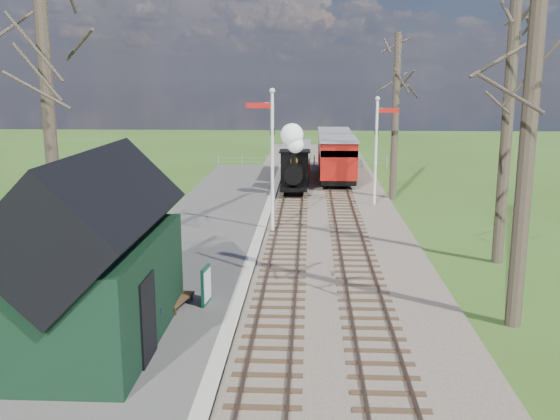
{
  "coord_description": "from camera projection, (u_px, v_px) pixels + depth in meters",
  "views": [
    {
      "loc": [
        0.91,
        -10.34,
        6.64
      ],
      "look_at": [
        -0.24,
        13.32,
        1.6
      ],
      "focal_mm": 40.0,
      "sensor_mm": 36.0,
      "label": 1
    }
  ],
  "objects": [
    {
      "name": "distant_hills",
      "position": [
        313.0,
        265.0,
        77.73
      ],
      "size": [
        114.4,
        48.0,
        22.02
      ],
      "color": "#385B23",
      "rests_on": "ground"
    },
    {
      "name": "ballast_bed",
      "position": [
        317.0,
        205.0,
        32.95
      ],
      "size": [
        8.0,
        60.0,
        0.1
      ],
      "primitive_type": "cube",
      "color": "brown",
      "rests_on": "ground"
    },
    {
      "name": "track_near",
      "position": [
        293.0,
        204.0,
        33.0
      ],
      "size": [
        1.6,
        60.0,
        0.15
      ],
      "color": "brown",
      "rests_on": "ground"
    },
    {
      "name": "track_far",
      "position": [
        342.0,
        204.0,
        32.88
      ],
      "size": [
        1.6,
        60.0,
        0.15
      ],
      "color": "brown",
      "rests_on": "ground"
    },
    {
      "name": "platform",
      "position": [
        201.0,
        242.0,
        25.35
      ],
      "size": [
        5.0,
        44.0,
        0.2
      ],
      "primitive_type": "cube",
      "color": "#474442",
      "rests_on": "ground"
    },
    {
      "name": "coping_strip",
      "position": [
        257.0,
        242.0,
        25.24
      ],
      "size": [
        0.4,
        44.0,
        0.21
      ],
      "primitive_type": "cube",
      "color": "#B2AD9E",
      "rests_on": "ground"
    },
    {
      "name": "station_shed",
      "position": [
        95.0,
        261.0,
        15.17
      ],
      "size": [
        3.25,
        6.3,
        4.78
      ],
      "color": "black",
      "rests_on": "platform"
    },
    {
      "name": "semaphore_near",
      "position": [
        271.0,
        150.0,
        26.44
      ],
      "size": [
        1.22,
        0.24,
        6.22
      ],
      "color": "silver",
      "rests_on": "ground"
    },
    {
      "name": "semaphore_far",
      "position": [
        378.0,
        143.0,
        32.11
      ],
      "size": [
        1.22,
        0.24,
        5.72
      ],
      "color": "silver",
      "rests_on": "ground"
    },
    {
      "name": "bare_trees",
      "position": [
        324.0,
        123.0,
        20.25
      ],
      "size": [
        15.51,
        22.39,
        12.0
      ],
      "color": "#382D23",
      "rests_on": "ground"
    },
    {
      "name": "fence_line",
      "position": [
        302.0,
        161.0,
        46.57
      ],
      "size": [
        12.6,
        0.08,
        1.0
      ],
      "color": "slate",
      "rests_on": "ground"
    },
    {
      "name": "locomotive",
      "position": [
        294.0,
        163.0,
        35.49
      ],
      "size": [
        1.61,
        3.75,
        4.01
      ],
      "color": "black",
      "rests_on": "ground"
    },
    {
      "name": "coach",
      "position": [
        297.0,
        158.0,
        41.51
      ],
      "size": [
        1.87,
        6.42,
        1.97
      ],
      "color": "black",
      "rests_on": "ground"
    },
    {
      "name": "red_carriage_a",
      "position": [
        337.0,
        159.0,
        39.01
      ],
      "size": [
        2.31,
        5.71,
        2.43
      ],
      "color": "black",
      "rests_on": "ground"
    },
    {
      "name": "red_carriage_b",
      "position": [
        334.0,
        149.0,
        44.38
      ],
      "size": [
        2.31,
        5.71,
        2.43
      ],
      "color": "black",
      "rests_on": "ground"
    },
    {
      "name": "sign_board",
      "position": [
        206.0,
        285.0,
        18.04
      ],
      "size": [
        0.18,
        0.76,
        1.11
      ],
      "color": "#0D3F2C",
      "rests_on": "platform"
    },
    {
      "name": "bench",
      "position": [
        175.0,
        294.0,
        17.79
      ],
      "size": [
        0.69,
        1.47,
        0.81
      ],
      "color": "#4C321B",
      "rests_on": "platform"
    },
    {
      "name": "person",
      "position": [
        156.0,
        315.0,
        15.59
      ],
      "size": [
        0.4,
        0.52,
        1.26
      ],
      "primitive_type": "imported",
      "rotation": [
        0.0,
        0.0,
        1.33
      ],
      "color": "black",
      "rests_on": "platform"
    }
  ]
}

